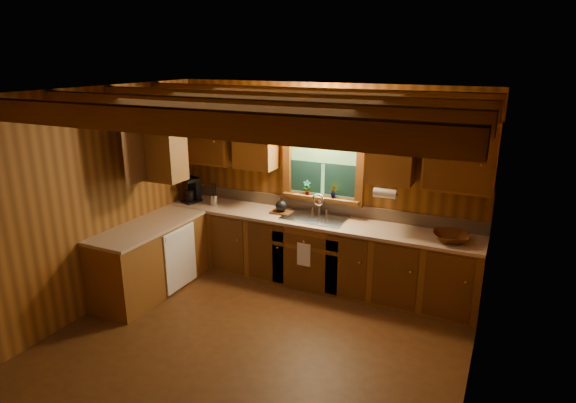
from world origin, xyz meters
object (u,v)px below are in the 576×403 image
at_px(sink, 314,222).
at_px(cutting_board, 281,212).
at_px(coffee_maker, 192,190).
at_px(wicker_basket, 451,237).

height_order(sink, cutting_board, sink).
bearing_deg(cutting_board, sink, -1.11).
relative_size(coffee_maker, wicker_basket, 0.88).
bearing_deg(sink, coffee_maker, -178.26).
bearing_deg(coffee_maker, wicker_basket, 16.92).
bearing_deg(coffee_maker, cutting_board, 19.93).
distance_m(sink, wicker_basket, 1.71).
distance_m(coffee_maker, wicker_basket, 3.58).
distance_m(cutting_board, wicker_basket, 2.19).
bearing_deg(wicker_basket, sink, 177.24).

